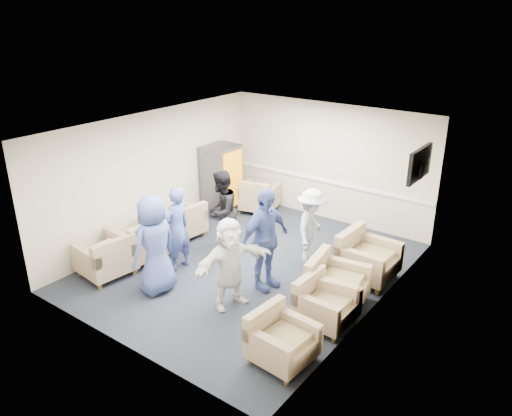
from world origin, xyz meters
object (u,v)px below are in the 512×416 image
Objects in this scene: armchair_right_far at (365,259)px; vending_machine at (222,181)px; person_front_left at (155,245)px; person_front_right at (230,263)px; person_back_right at (311,227)px; armchair_corner at (257,198)px; armchair_left_near at (107,259)px; armchair_left_far at (183,223)px; person_mid_right at (265,239)px; person_back_left at (221,211)px; armchair_right_midnear at (323,305)px; armchair_right_near at (280,341)px; armchair_left_mid at (141,243)px; armchair_right_midfar at (334,285)px; person_mid_left at (177,229)px.

vending_machine is (-4.04, 0.81, 0.47)m from armchair_right_far.
person_front_right is at bearing 110.06° from person_front_left.
person_back_right is (2.94, -0.89, -0.09)m from vending_machine.
person_back_right reaches higher than armchair_corner.
armchair_left_far is at bearing -171.15° from armchair_left_near.
armchair_corner is 0.58× the size of person_mid_right.
armchair_corner is (0.36, 4.15, 0.00)m from armchair_left_near.
vending_machine is 1.89m from person_back_left.
person_front_right is at bearing 66.10° from armchair_left_far.
person_back_left is at bearing 98.75° from armchair_left_far.
armchair_right_far is (-0.09, 1.69, 0.05)m from armchair_right_midnear.
person_mid_right is (1.43, 1.20, 0.04)m from person_front_left.
person_mid_right is (2.61, -0.65, 0.60)m from armchair_left_far.
person_front_right is (2.42, 0.59, 0.43)m from armchair_left_near.
armchair_left_near reaches higher than armchair_right_near.
armchair_left_mid is 3.95m from armchair_right_near.
armchair_right_midfar is at bearing -149.01° from person_back_right.
armchair_right_far is 0.89× the size of armchair_corner.
person_front_left reaches higher than vending_machine.
armchair_right_midnear is 2.99m from person_front_left.
vending_machine is 3.61m from person_front_left.
armchair_left_near is at bearing 127.35° from armchair_right_far.
armchair_right_far reaches higher than armchair_right_midnear.
armchair_right_midnear is 0.50× the size of person_back_left.
armchair_corner is 0.72× the size of person_back_right.
armchair_left_mid is 1.35m from person_front_left.
armchair_right_near is at bearing 179.39° from armchair_right_midnear.
armchair_right_midnear is 1.62m from person_front_right.
armchair_right_midnear is 4.85m from vending_machine.
person_back_left is at bearing 92.74° from armchair_corner.
person_back_right is at bearing 149.88° from person_front_left.
person_front_left is at bearing 124.80° from person_front_right.
armchair_right_far is 2.60m from person_front_right.
person_front_right is at bearing 109.08° from armchair_right_midnear.
armchair_right_far is (0.04, 1.11, 0.02)m from armchair_right_midfar.
armchair_left_mid is 0.61× the size of vending_machine.
person_back_right reaches higher than armchair_right_midnear.
armchair_left_mid is 3.31m from person_back_right.
armchair_right_midfar is 3.06m from person_mid_left.
person_mid_right is (2.52, 0.60, 0.56)m from armchair_left_mid.
person_back_left reaches higher than person_back_right.
person_back_left reaches higher than armchair_right_midnear.
person_back_right is 0.97× the size of person_front_right.
person_mid_right is (1.55, -0.69, 0.09)m from person_back_left.
armchair_right_midnear is at bearing 2.27° from armchair_right_near.
vending_machine reaches higher than person_back_left.
person_mid_left is at bearing 93.84° from person_front_right.
armchair_left_mid is 0.61× the size of person_back_left.
person_mid_right is (-1.37, 0.34, 0.60)m from armchair_right_midnear.
person_back_left reaches higher than armchair_right_far.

